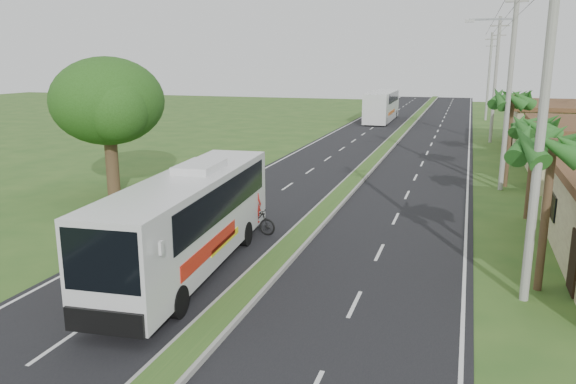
% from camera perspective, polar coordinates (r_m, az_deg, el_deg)
% --- Properties ---
extents(ground, '(180.00, 180.00, 0.00)m').
position_cam_1_polar(ground, '(18.66, -3.99, -9.98)').
color(ground, '#2E551F').
rests_on(ground, ground).
extents(road_asphalt, '(14.00, 160.00, 0.02)m').
position_cam_1_polar(road_asphalt, '(37.20, 7.45, 1.81)').
color(road_asphalt, black).
rests_on(road_asphalt, ground).
extents(median_strip, '(1.20, 160.00, 0.18)m').
position_cam_1_polar(median_strip, '(37.18, 7.46, 1.95)').
color(median_strip, gray).
rests_on(median_strip, ground).
extents(lane_edge_left, '(0.12, 160.00, 0.01)m').
position_cam_1_polar(lane_edge_left, '(38.92, -2.30, 2.41)').
color(lane_edge_left, silver).
rests_on(lane_edge_left, ground).
extents(lane_edge_right, '(0.12, 160.00, 0.01)m').
position_cam_1_polar(lane_edge_right, '(36.64, 17.81, 1.09)').
color(lane_edge_right, silver).
rests_on(lane_edge_right, ground).
extents(shop_far, '(8.60, 11.60, 3.82)m').
position_cam_1_polar(shop_far, '(52.72, 26.07, 6.07)').
color(shop_far, tan).
rests_on(shop_far, ground).
extents(palm_verge_a, '(2.40, 2.40, 5.45)m').
position_cam_1_polar(palm_verge_a, '(19.24, 25.32, 4.18)').
color(palm_verge_a, '#473321').
rests_on(palm_verge_a, ground).
extents(palm_verge_b, '(2.40, 2.40, 5.05)m').
position_cam_1_polar(palm_verge_b, '(28.21, 23.83, 6.07)').
color(palm_verge_b, '#473321').
rests_on(palm_verge_b, ground).
extents(palm_verge_c, '(2.40, 2.40, 5.85)m').
position_cam_1_polar(palm_verge_c, '(35.04, 21.86, 8.72)').
color(palm_verge_c, '#473321').
rests_on(palm_verge_c, ground).
extents(palm_verge_d, '(2.40, 2.40, 5.25)m').
position_cam_1_polar(palm_verge_d, '(44.07, 21.72, 8.74)').
color(palm_verge_d, '#473321').
rests_on(palm_verge_d, ground).
extents(shade_tree, '(6.30, 6.00, 7.54)m').
position_cam_1_polar(shade_tree, '(31.94, -17.99, 8.49)').
color(shade_tree, '#473321').
rests_on(shade_tree, ground).
extents(utility_pole_a, '(1.60, 0.28, 11.00)m').
position_cam_1_polar(utility_pole_a, '(18.09, 24.42, 6.75)').
color(utility_pole_a, gray).
rests_on(utility_pole_a, ground).
extents(utility_pole_b, '(3.20, 0.28, 12.00)m').
position_cam_1_polar(utility_pole_b, '(33.97, 21.57, 10.55)').
color(utility_pole_b, gray).
rests_on(utility_pole_b, ground).
extents(utility_pole_c, '(1.60, 0.28, 11.00)m').
position_cam_1_polar(utility_pole_c, '(53.95, 20.32, 10.73)').
color(utility_pole_c, gray).
rests_on(utility_pole_c, ground).
extents(utility_pole_d, '(1.60, 0.28, 10.50)m').
position_cam_1_polar(utility_pole_d, '(73.94, 19.74, 11.08)').
color(utility_pole_d, gray).
rests_on(utility_pole_d, ground).
extents(coach_bus_main, '(3.36, 11.63, 3.71)m').
position_cam_1_polar(coach_bus_main, '(20.01, -9.92, -2.34)').
color(coach_bus_main, silver).
rests_on(coach_bus_main, ground).
extents(coach_bus_far, '(2.80, 12.29, 3.57)m').
position_cam_1_polar(coach_bus_far, '(69.70, 9.52, 8.77)').
color(coach_bus_far, silver).
rests_on(coach_bus_far, ground).
extents(motorcyclist, '(1.96, 0.75, 2.19)m').
position_cam_1_polar(motorcyclist, '(24.16, -3.38, -2.56)').
color(motorcyclist, black).
rests_on(motorcyclist, ground).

